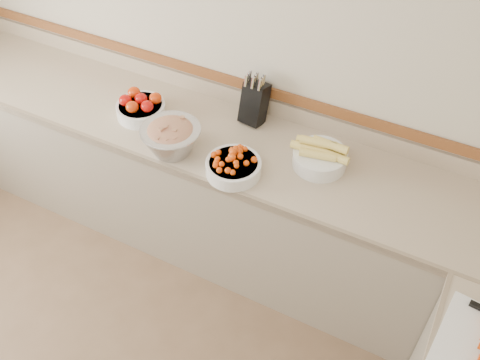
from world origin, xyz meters
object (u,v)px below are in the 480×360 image
at_px(knife_block, 254,102).
at_px(tomato_bowl, 141,107).
at_px(rhubarb_bowl, 171,137).
at_px(cherry_tomato_bowl, 234,165).
at_px(corn_bowl, 320,156).

distance_m(knife_block, tomato_bowl, 0.64).
relative_size(knife_block, rhubarb_bowl, 0.97).
height_order(knife_block, cherry_tomato_bowl, knife_block).
bearing_deg(corn_bowl, cherry_tomato_bowl, -144.97).
bearing_deg(rhubarb_bowl, knife_block, 58.10).
distance_m(cherry_tomato_bowl, rhubarb_bowl, 0.37).
xyz_separation_m(tomato_bowl, cherry_tomato_bowl, (0.68, -0.17, -0.00)).
bearing_deg(rhubarb_bowl, cherry_tomato_bowl, 0.16).
bearing_deg(tomato_bowl, rhubarb_bowl, -28.98).
bearing_deg(tomato_bowl, knife_block, 23.47).
bearing_deg(cherry_tomato_bowl, corn_bowl, 35.03).
height_order(cherry_tomato_bowl, corn_bowl, corn_bowl).
height_order(tomato_bowl, rhubarb_bowl, rhubarb_bowl).
bearing_deg(knife_block, rhubarb_bowl, -121.90).
relative_size(tomato_bowl, rhubarb_bowl, 0.88).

